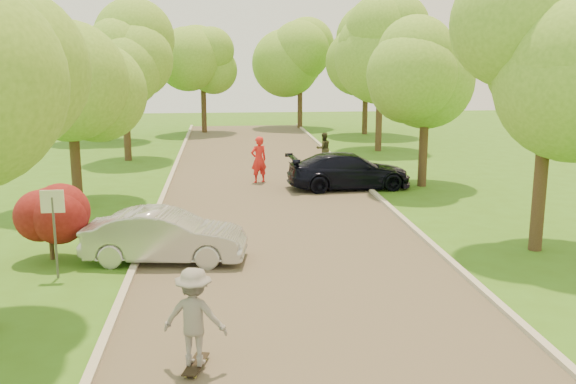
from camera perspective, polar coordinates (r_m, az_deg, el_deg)
name	(u,v)px	position (r m, az deg, el deg)	size (l,w,h in m)	color
ground	(319,338)	(12.56, 2.81, -12.81)	(100.00, 100.00, 0.00)	#3A6919
road	(281,228)	(20.05, -0.63, -3.22)	(8.00, 60.00, 0.01)	#4C4438
curb_left	(149,230)	(20.09, -12.23, -3.30)	(0.18, 60.00, 0.12)	#B2AD9E
curb_right	(407,223)	(20.79, 10.57, -2.71)	(0.18, 60.00, 0.12)	#B2AD9E
street_sign	(53,215)	(16.22, -20.13, -1.95)	(0.55, 0.06, 2.17)	#59595E
red_shrub	(50,219)	(17.86, -20.43, -2.27)	(1.70, 1.70, 1.95)	#382619
tree_l_midb	(75,76)	(23.82, -18.40, 9.76)	(4.30, 4.20, 6.62)	#382619
tree_l_far	(127,52)	(33.59, -14.11, 12.00)	(4.92, 4.80, 7.79)	#382619
tree_r_mida	(560,45)	(18.49, 23.01, 11.91)	(5.13, 5.00, 7.95)	#382619
tree_r_midb	(432,66)	(26.62, 12.65, 10.88)	(4.51, 4.40, 7.01)	#382619
tree_r_far	(385,45)	(36.40, 8.63, 12.76)	(5.33, 5.20, 8.34)	#382619
tree_bg_a	(106,55)	(41.86, -15.87, 11.63)	(5.12, 5.00, 7.72)	#382619
tree_bg_b	(370,52)	(44.41, 7.27, 12.26)	(5.12, 5.00, 7.95)	#382619
tree_bg_c	(206,60)	(45.28, -7.33, 11.60)	(4.92, 4.80, 7.33)	#382619
tree_bg_d	(303,55)	(47.64, 1.36, 12.06)	(5.12, 5.00, 7.72)	#382619
silver_sedan	(165,236)	(16.99, -10.87, -3.87)	(1.45, 4.17, 1.37)	#ADADB1
dark_sedan	(349,171)	(26.00, 5.44, 1.89)	(2.03, 4.99, 1.45)	black
longboard	(196,364)	(11.48, -8.19, -14.92)	(0.46, 0.91, 0.10)	black
skateboarder	(194,317)	(11.11, -8.32, -10.91)	(1.11, 0.64, 1.71)	slate
person_striped	(259,160)	(27.04, -2.61, 2.88)	(0.72, 0.47, 1.97)	red
person_olive	(324,148)	(31.80, 3.18, 3.89)	(0.76, 0.60, 1.57)	#2B2D1B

